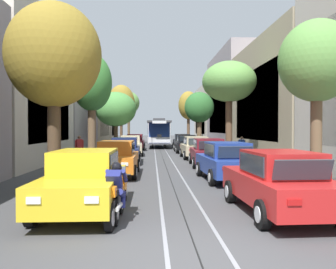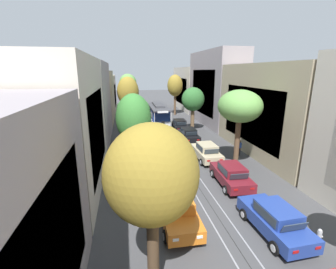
{
  "view_description": "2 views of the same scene",
  "coord_description": "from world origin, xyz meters",
  "px_view_note": "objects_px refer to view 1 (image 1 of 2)",
  "views": [
    {
      "loc": [
        -0.77,
        -5.62,
        2.14
      ],
      "look_at": [
        0.33,
        18.3,
        1.73
      ],
      "focal_mm": 36.73,
      "sensor_mm": 36.0,
      "label": 1
    },
    {
      "loc": [
        -4.92,
        -0.95,
        8.07
      ],
      "look_at": [
        0.0,
        26.08,
        0.67
      ],
      "focal_mm": 25.37,
      "sensor_mm": 36.0,
      "label": 2
    }
  ],
  "objects_px": {
    "parked_car_yellow_near_left": "(85,180)",
    "cable_car_trolley": "(159,133)",
    "parked_car_orange_second_left": "(117,158)",
    "parked_car_blue_second_right": "(226,161)",
    "street_tree_kerb_left_mid": "(116,109)",
    "street_tree_kerb_right_fourth": "(188,106)",
    "street_tree_kerb_left_near": "(54,57)",
    "pedestrian_on_right_pavement": "(242,146)",
    "street_tree_kerb_right_near": "(317,63)",
    "pedestrian_on_left_pavement": "(79,147)",
    "parked_car_maroon_fifth_left": "(135,142)",
    "parked_car_beige_fourth_right": "(195,147)",
    "parked_car_beige_fourth_left": "(130,145)",
    "street_tree_kerb_left_far": "(129,103)",
    "parked_car_navy_mid_left": "(125,150)",
    "street_tree_kerb_left_fourth": "(121,104)",
    "parked_car_black_fifth_right": "(186,144)",
    "motorcycle_with_rider": "(116,194)",
    "fire_hydrant": "(275,174)",
    "street_tree_kerb_right_mid": "(199,108)",
    "street_tree_kerb_right_second": "(229,83)",
    "parked_car_maroon_mid_right": "(208,152)",
    "parked_car_red_near_right": "(279,182)",
    "parked_car_black_sixth_right": "(182,141)",
    "street_tree_kerb_left_second": "(92,85)"
  },
  "relations": [
    {
      "from": "street_tree_kerb_left_mid",
      "to": "street_tree_kerb_right_fourth",
      "type": "distance_m",
      "value": 19.37
    },
    {
      "from": "parked_car_black_sixth_right",
      "to": "street_tree_kerb_left_fourth",
      "type": "distance_m",
      "value": 9.2
    },
    {
      "from": "parked_car_navy_mid_left",
      "to": "pedestrian_on_right_pavement",
      "type": "xyz_separation_m",
      "value": [
        8.33,
        3.5,
        0.09
      ]
    },
    {
      "from": "street_tree_kerb_right_near",
      "to": "pedestrian_on_left_pavement",
      "type": "bearing_deg",
      "value": 130.97
    },
    {
      "from": "parked_car_maroon_mid_right",
      "to": "street_tree_kerb_left_second",
      "type": "bearing_deg",
      "value": 168.36
    },
    {
      "from": "parked_car_maroon_mid_right",
      "to": "parked_car_beige_fourth_right",
      "type": "relative_size",
      "value": 1.01
    },
    {
      "from": "street_tree_kerb_right_fourth",
      "to": "cable_car_trolley",
      "type": "xyz_separation_m",
      "value": [
        -4.34,
        -8.29,
        -3.71
      ]
    },
    {
      "from": "street_tree_kerb_left_fourth",
      "to": "pedestrian_on_right_pavement",
      "type": "distance_m",
      "value": 18.91
    },
    {
      "from": "parked_car_maroon_fifth_left",
      "to": "pedestrian_on_right_pavement",
      "type": "distance_m",
      "value": 12.72
    },
    {
      "from": "parked_car_beige_fourth_left",
      "to": "street_tree_kerb_left_far",
      "type": "xyz_separation_m",
      "value": [
        -1.66,
        22.43,
        5.05
      ]
    },
    {
      "from": "parked_car_navy_mid_left",
      "to": "street_tree_kerb_left_fourth",
      "type": "bearing_deg",
      "value": 95.78
    },
    {
      "from": "street_tree_kerb_right_mid",
      "to": "street_tree_kerb_right_second",
      "type": "bearing_deg",
      "value": -89.05
    },
    {
      "from": "pedestrian_on_right_pavement",
      "to": "parked_car_beige_fourth_left",
      "type": "bearing_deg",
      "value": 161.52
    },
    {
      "from": "parked_car_red_near_right",
      "to": "parked_car_black_sixth_right",
      "type": "height_order",
      "value": "same"
    },
    {
      "from": "parked_car_maroon_mid_right",
      "to": "cable_car_trolley",
      "type": "bearing_deg",
      "value": 96.66
    },
    {
      "from": "street_tree_kerb_left_fourth",
      "to": "motorcycle_with_rider",
      "type": "relative_size",
      "value": 3.66
    },
    {
      "from": "parked_car_red_near_right",
      "to": "street_tree_kerb_left_second",
      "type": "relative_size",
      "value": 0.66
    },
    {
      "from": "street_tree_kerb_left_mid",
      "to": "motorcycle_with_rider",
      "type": "relative_size",
      "value": 2.73
    },
    {
      "from": "parked_car_navy_mid_left",
      "to": "parked_car_black_sixth_right",
      "type": "height_order",
      "value": "same"
    },
    {
      "from": "street_tree_kerb_left_second",
      "to": "parked_car_black_sixth_right",
      "type": "bearing_deg",
      "value": 65.87
    },
    {
      "from": "fire_hydrant",
      "to": "parked_car_orange_second_left",
      "type": "bearing_deg",
      "value": 155.98
    },
    {
      "from": "parked_car_navy_mid_left",
      "to": "parked_car_maroon_fifth_left",
      "type": "bearing_deg",
      "value": 90.08
    },
    {
      "from": "parked_car_orange_second_left",
      "to": "parked_car_maroon_fifth_left",
      "type": "height_order",
      "value": "same"
    },
    {
      "from": "parked_car_yellow_near_left",
      "to": "cable_car_trolley",
      "type": "distance_m",
      "value": 31.19
    },
    {
      "from": "parked_car_beige_fourth_left",
      "to": "parked_car_black_fifth_right",
      "type": "height_order",
      "value": "same"
    },
    {
      "from": "parked_car_maroon_fifth_left",
      "to": "parked_car_yellow_near_left",
      "type": "bearing_deg",
      "value": -90.03
    },
    {
      "from": "street_tree_kerb_left_near",
      "to": "pedestrian_on_right_pavement",
      "type": "distance_m",
      "value": 16.88
    },
    {
      "from": "parked_car_navy_mid_left",
      "to": "street_tree_kerb_left_mid",
      "type": "xyz_separation_m",
      "value": [
        -1.56,
        9.33,
        3.06
      ]
    },
    {
      "from": "street_tree_kerb_left_fourth",
      "to": "street_tree_kerb_right_second",
      "type": "height_order",
      "value": "street_tree_kerb_left_fourth"
    },
    {
      "from": "parked_car_orange_second_left",
      "to": "parked_car_navy_mid_left",
      "type": "height_order",
      "value": "same"
    },
    {
      "from": "street_tree_kerb_right_mid",
      "to": "pedestrian_on_right_pavement",
      "type": "height_order",
      "value": "street_tree_kerb_right_mid"
    },
    {
      "from": "street_tree_kerb_right_near",
      "to": "cable_car_trolley",
      "type": "distance_m",
      "value": 29.6
    },
    {
      "from": "parked_car_blue_second_right",
      "to": "parked_car_black_sixth_right",
      "type": "distance_m",
      "value": 21.9
    },
    {
      "from": "street_tree_kerb_left_near",
      "to": "pedestrian_on_left_pavement",
      "type": "xyz_separation_m",
      "value": [
        -1.33,
        10.42,
        -3.66
      ]
    },
    {
      "from": "parked_car_navy_mid_left",
      "to": "parked_car_maroon_fifth_left",
      "type": "xyz_separation_m",
      "value": [
        -0.02,
        13.1,
        0.0
      ]
    },
    {
      "from": "parked_car_blue_second_right",
      "to": "street_tree_kerb_right_second",
      "type": "xyz_separation_m",
      "value": [
        2.06,
        8.64,
        4.4
      ]
    },
    {
      "from": "parked_car_beige_fourth_right",
      "to": "parked_car_black_sixth_right",
      "type": "bearing_deg",
      "value": 89.76
    },
    {
      "from": "parked_car_yellow_near_left",
      "to": "street_tree_kerb_right_near",
      "type": "relative_size",
      "value": 0.77
    },
    {
      "from": "parked_car_navy_mid_left",
      "to": "parked_car_red_near_right",
      "type": "distance_m",
      "value": 13.99
    },
    {
      "from": "parked_car_orange_second_left",
      "to": "street_tree_kerb_left_second",
      "type": "distance_m",
      "value": 6.78
    },
    {
      "from": "parked_car_yellow_near_left",
      "to": "cable_car_trolley",
      "type": "xyz_separation_m",
      "value": [
        2.52,
        31.08,
        0.86
      ]
    },
    {
      "from": "parked_car_beige_fourth_left",
      "to": "parked_car_black_fifth_right",
      "type": "distance_m",
      "value": 5.56
    },
    {
      "from": "parked_car_beige_fourth_left",
      "to": "parked_car_beige_fourth_right",
      "type": "height_order",
      "value": "same"
    },
    {
      "from": "parked_car_maroon_fifth_left",
      "to": "parked_car_beige_fourth_right",
      "type": "bearing_deg",
      "value": -64.49
    },
    {
      "from": "motorcycle_with_rider",
      "to": "fire_hydrant",
      "type": "xyz_separation_m",
      "value": [
        5.5,
        5.04,
        -0.22
      ]
    },
    {
      "from": "parked_car_maroon_fifth_left",
      "to": "cable_car_trolley",
      "type": "relative_size",
      "value": 0.48
    },
    {
      "from": "parked_car_beige_fourth_right",
      "to": "pedestrian_on_right_pavement",
      "type": "xyz_separation_m",
      "value": [
        3.51,
        0.53,
        0.09
      ]
    },
    {
      "from": "parked_car_black_fifth_right",
      "to": "street_tree_kerb_right_second",
      "type": "xyz_separation_m",
      "value": [
        2.08,
        -8.06,
        4.4
      ]
    },
    {
      "from": "parked_car_orange_second_left",
      "to": "parked_car_blue_second_right",
      "type": "bearing_deg",
      "value": -19.73
    },
    {
      "from": "parked_car_black_fifth_right",
      "to": "parked_car_black_sixth_right",
      "type": "height_order",
      "value": "same"
    }
  ]
}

